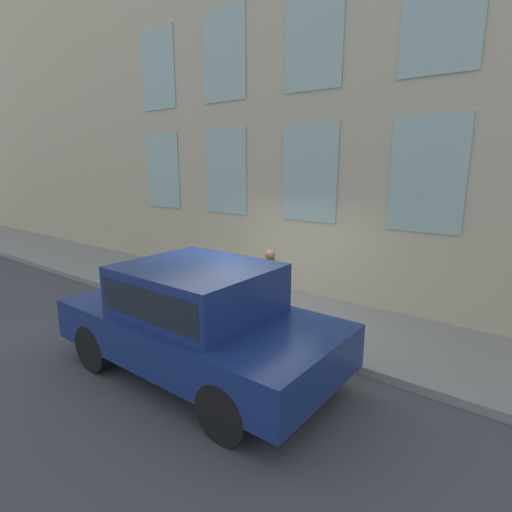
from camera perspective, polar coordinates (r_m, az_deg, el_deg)
ground_plane at (r=7.54m, az=-2.87°, el=-11.05°), size 80.00×80.00×0.00m
sidewalk at (r=8.44m, az=2.77°, el=-7.85°), size 2.54×60.00×0.13m
building_facade at (r=9.30m, az=8.65°, el=24.88°), size 0.33×40.00×10.02m
fire_hydrant at (r=7.99m, az=-1.98°, el=-5.57°), size 0.36×0.47×0.77m
person at (r=7.91m, az=2.00°, el=-2.75°), size 0.32×0.21×1.31m
parked_car_navy_near at (r=5.95m, az=-8.24°, el=-8.29°), size 2.04×4.26×1.67m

